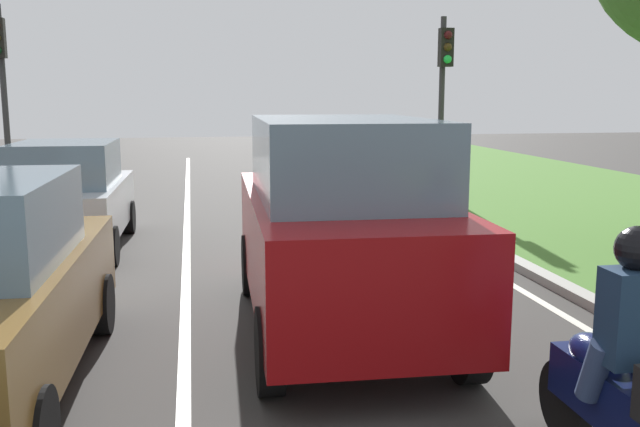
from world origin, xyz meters
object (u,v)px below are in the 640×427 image
object	(u,v)px
car_hatchback_far	(70,197)
rider_person	(633,314)
car_suv_ahead	(341,225)
traffic_light_overhead_left	(1,71)
traffic_light_near_right	(444,77)
motorcycle	(630,412)

from	to	relation	value
car_hatchback_far	rider_person	xyz separation A→B (m)	(4.60, -8.03, 0.31)
car_suv_ahead	rider_person	distance (m)	3.54
car_hatchback_far	traffic_light_overhead_left	xyz separation A→B (m)	(-2.34, 5.93, 2.17)
traffic_light_near_right	traffic_light_overhead_left	size ratio (longest dim) A/B	0.95
motorcycle	rider_person	world-z (taller)	rider_person
rider_person	traffic_light_near_right	bearing A→B (deg)	75.49
car_suv_ahead	car_hatchback_far	xyz separation A→B (m)	(-3.48, 4.66, -0.28)
rider_person	traffic_light_near_right	size ratio (longest dim) A/B	0.27
motorcycle	traffic_light_overhead_left	world-z (taller)	traffic_light_overhead_left
car_hatchback_far	traffic_light_overhead_left	size ratio (longest dim) A/B	0.82
motorcycle	traffic_light_overhead_left	distance (m)	15.82
traffic_light_overhead_left	car_suv_ahead	bearing A→B (deg)	-61.23
motorcycle	car_hatchback_far	bearing A→B (deg)	120.20
car_hatchback_far	rider_person	distance (m)	9.26
car_suv_ahead	traffic_light_overhead_left	xyz separation A→B (m)	(-5.82, 10.59, 1.89)
car_suv_ahead	rider_person	size ratio (longest dim) A/B	3.92
car_hatchback_far	motorcycle	distance (m)	9.30
car_hatchback_far	traffic_light_near_right	size ratio (longest dim) A/B	0.86
traffic_light_near_right	car_suv_ahead	bearing A→B (deg)	-115.96
car_hatchback_far	traffic_light_near_right	world-z (taller)	traffic_light_near_right
rider_person	traffic_light_overhead_left	distance (m)	15.69
motorcycle	traffic_light_near_right	size ratio (longest dim) A/B	0.44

